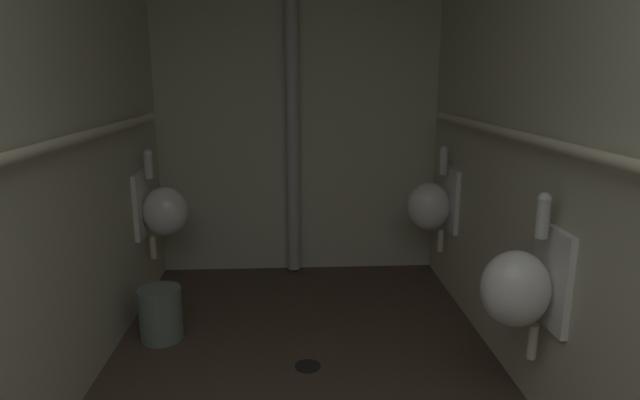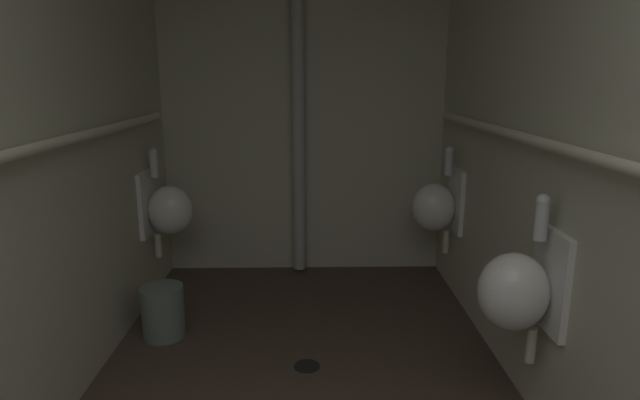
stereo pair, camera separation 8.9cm
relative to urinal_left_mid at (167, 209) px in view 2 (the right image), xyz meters
The scene contains 11 objects.
wall_left 1.61m from the urinal_left_mid, 97.05° to the right, with size 0.06×4.13×2.69m, color beige.
wall_right 2.58m from the urinal_left_mid, 35.28° to the right, with size 0.06×4.13×2.69m, color beige.
wall_back 1.31m from the urinal_left_mid, 32.84° to the left, with size 2.27×0.06×2.69m, color beige.
urinal_left_mid is the anchor object (origin of this frame).
urinal_right_mid 2.33m from the urinal_left_mid, 37.45° to the right, with size 0.32×0.30×0.76m.
urinal_right_far 1.85m from the urinal_left_mid, ahead, with size 0.32×0.30×0.76m.
supply_pipe_left 1.57m from the urinal_left_mid, 93.46° to the right, with size 0.06×3.36×0.06m.
supply_pipe_right 2.47m from the urinal_left_mid, 36.10° to the right, with size 0.06×3.38×0.06m.
standpipe_back_wall 1.23m from the urinal_left_mid, 28.81° to the left, with size 0.10×0.10×2.64m, color #B2B2B2.
floor_drain 1.48m from the urinal_left_mid, 44.48° to the right, with size 0.14×0.14×0.01m, color black.
waste_bin 0.76m from the urinal_left_mid, 80.64° to the right, with size 0.25×0.25×0.32m, color slate.
Camera 2 is at (0.04, -0.04, 1.52)m, focal length 29.50 mm.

